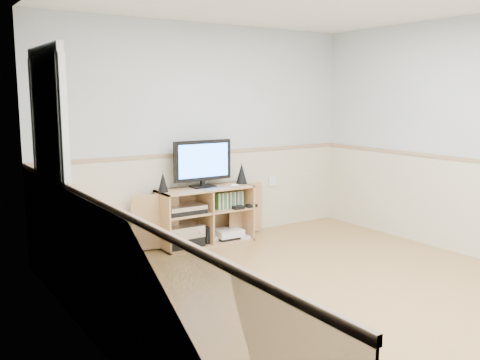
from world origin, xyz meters
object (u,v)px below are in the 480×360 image
Objects in this scene: monitor at (203,162)px; game_consoles at (227,234)px; media_cabinet at (203,214)px; keyboard at (214,189)px.

game_consoles is at bearing -12.08° from monitor.
keyboard is (0.03, -0.19, 0.32)m from media_cabinet.
media_cabinet is 0.39m from game_consoles.
keyboard is at bearing -81.21° from media_cabinet.
keyboard is 0.61× the size of game_consoles.
keyboard reaches higher than game_consoles.
game_consoles is (0.28, -0.06, -0.26)m from media_cabinet.
monitor reaches higher than keyboard.
game_consoles is at bearing 12.84° from keyboard.
monitor reaches higher than media_cabinet.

